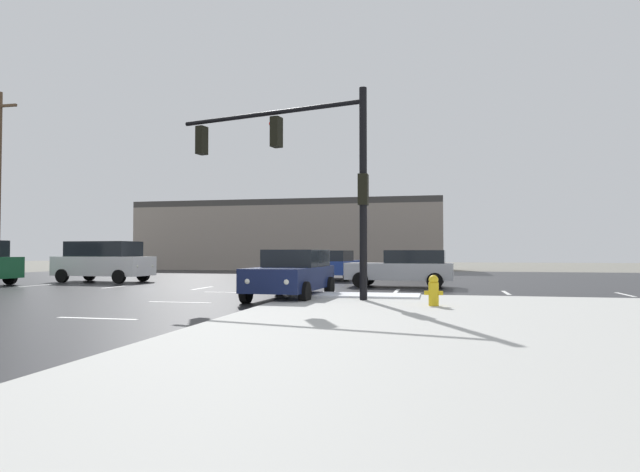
{
  "coord_description": "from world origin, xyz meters",
  "views": [
    {
      "loc": [
        7.52,
        -20.89,
        1.53
      ],
      "look_at": [
        0.88,
        9.73,
        2.45
      ],
      "focal_mm": 30.3,
      "sensor_mm": 36.0,
      "label": 1
    }
  ],
  "objects_px": {
    "sedan_silver": "(403,268)",
    "sedan_navy": "(292,273)",
    "traffic_signal_mast": "(307,161)",
    "fire_hydrant": "(434,290)",
    "sedan_blue": "(336,264)",
    "suv_white": "(104,261)"
  },
  "relations": [
    {
      "from": "traffic_signal_mast",
      "to": "sedan_silver",
      "type": "xyz_separation_m",
      "value": [
        2.46,
        7.39,
        -3.47
      ]
    },
    {
      "from": "sedan_silver",
      "to": "sedan_blue",
      "type": "bearing_deg",
      "value": -51.01
    },
    {
      "from": "traffic_signal_mast",
      "to": "suv_white",
      "type": "relative_size",
      "value": 1.31
    },
    {
      "from": "sedan_navy",
      "to": "sedan_blue",
      "type": "xyz_separation_m",
      "value": [
        -0.81,
        11.91,
        0.0
      ]
    },
    {
      "from": "fire_hydrant",
      "to": "sedan_navy",
      "type": "distance_m",
      "value": 5.13
    },
    {
      "from": "fire_hydrant",
      "to": "suv_white",
      "type": "bearing_deg",
      "value": 148.63
    },
    {
      "from": "traffic_signal_mast",
      "to": "suv_white",
      "type": "bearing_deg",
      "value": -19.7
    },
    {
      "from": "sedan_silver",
      "to": "sedan_navy",
      "type": "bearing_deg",
      "value": 66.96
    },
    {
      "from": "traffic_signal_mast",
      "to": "sedan_navy",
      "type": "relative_size",
      "value": 1.41
    },
    {
      "from": "sedan_blue",
      "to": "suv_white",
      "type": "bearing_deg",
      "value": 115.92
    },
    {
      "from": "sedan_navy",
      "to": "fire_hydrant",
      "type": "bearing_deg",
      "value": 62.47
    },
    {
      "from": "traffic_signal_mast",
      "to": "sedan_blue",
      "type": "bearing_deg",
      "value": -69.77
    },
    {
      "from": "suv_white",
      "to": "sedan_navy",
      "type": "height_order",
      "value": "suv_white"
    },
    {
      "from": "fire_hydrant",
      "to": "sedan_navy",
      "type": "relative_size",
      "value": 0.17
    },
    {
      "from": "fire_hydrant",
      "to": "sedan_silver",
      "type": "xyz_separation_m",
      "value": [
        -1.31,
        9.11,
        0.32
      ]
    },
    {
      "from": "sedan_navy",
      "to": "sedan_silver",
      "type": "bearing_deg",
      "value": 156.58
    },
    {
      "from": "sedan_navy",
      "to": "sedan_blue",
      "type": "relative_size",
      "value": 0.99
    },
    {
      "from": "suv_white",
      "to": "sedan_navy",
      "type": "relative_size",
      "value": 1.08
    },
    {
      "from": "sedan_navy",
      "to": "traffic_signal_mast",
      "type": "bearing_deg",
      "value": 42.23
    },
    {
      "from": "sedan_silver",
      "to": "suv_white",
      "type": "bearing_deg",
      "value": -0.62
    },
    {
      "from": "traffic_signal_mast",
      "to": "fire_hydrant",
      "type": "xyz_separation_m",
      "value": [
        3.77,
        -1.72,
        -3.78
      ]
    },
    {
      "from": "sedan_silver",
      "to": "sedan_blue",
      "type": "height_order",
      "value": "same"
    }
  ]
}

